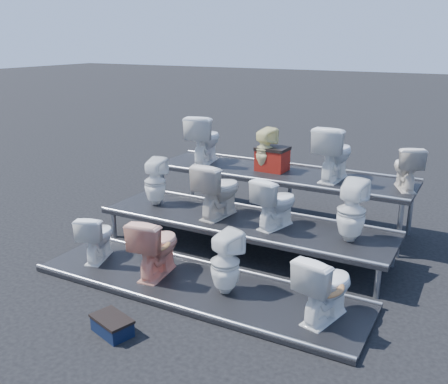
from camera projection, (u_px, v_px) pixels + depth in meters
The scene contains 18 objects.
ground at pixel (244, 250), 7.19m from camera, with size 80.00×80.00×0.00m, color black.
tier_front at pixel (197, 286), 6.09m from camera, with size 4.20×1.20×0.06m, color black.
tier_mid at pixel (244, 236), 7.13m from camera, with size 4.20×1.20×0.46m, color black.
tier_back at pixel (279, 198), 8.16m from camera, with size 4.20×1.20×0.86m, color black.
toilet_0 at pixel (97, 236), 6.70m from camera, with size 0.36×0.64×0.65m, color white.
toilet_1 at pixel (156, 246), 6.24m from camera, with size 0.44×0.77×0.78m, color #EDA387.
toilet_2 at pixel (225, 263), 5.79m from camera, with size 0.34×0.35×0.76m, color white.
toilet_3 at pixel (325, 286), 5.25m from camera, with size 0.42×0.74×0.76m, color white.
toilet_4 at pixel (155, 182), 7.64m from camera, with size 0.33×0.34×0.73m, color white.
toilet_5 at pixel (218, 190), 7.13m from camera, with size 0.45×0.79×0.80m, color beige.
toilet_6 at pixel (276, 202), 6.74m from camera, with size 0.39×0.69×0.70m, color white.
toilet_7 at pixel (352, 211), 6.26m from camera, with size 0.36×0.37×0.80m, color white.
toilet_8 at pixel (204, 139), 8.55m from camera, with size 0.47×0.82×0.83m, color white.
toilet_9 at pixel (265, 149), 8.05m from camera, with size 0.31×0.32×0.70m, color beige.
toilet_10 at pixel (334, 153), 7.51m from camera, with size 0.47×0.82×0.84m, color white.
toilet_11 at pixel (407, 167), 7.06m from camera, with size 0.36×0.63×0.64m, color beige.
red_crate at pixel (272, 160), 8.11m from camera, with size 0.47×0.38×0.34m, color maroon.
step_stool at pixel (112, 327), 5.16m from camera, with size 0.43×0.26×0.16m, color black.
Camera 1 is at (2.90, -5.96, 2.95)m, focal length 40.00 mm.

